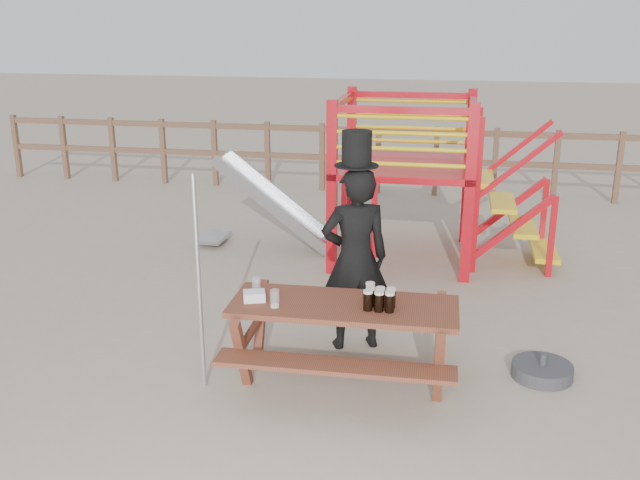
{
  "coord_description": "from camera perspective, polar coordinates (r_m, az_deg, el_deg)",
  "views": [
    {
      "loc": [
        0.79,
        -5.31,
        3.04
      ],
      "look_at": [
        -0.37,
        0.8,
        1.06
      ],
      "focal_mm": 40.0,
      "sensor_mm": 36.0,
      "label": 1
    }
  ],
  "objects": [
    {
      "name": "stout_pints",
      "position": [
        5.85,
        4.69,
        -4.66
      ],
      "size": [
        0.26,
        0.26,
        0.17
      ],
      "color": "black",
      "rests_on": "picnic_table"
    },
    {
      "name": "man_with_hat",
      "position": [
        6.57,
        2.83,
        -1.13
      ],
      "size": [
        0.75,
        0.62,
        2.06
      ],
      "rotation": [
        0.0,
        0.0,
        3.52
      ],
      "color": "black",
      "rests_on": "ground"
    },
    {
      "name": "parasol_base",
      "position": [
        6.61,
        17.34,
        -9.94
      ],
      "size": [
        0.53,
        0.53,
        0.22
      ],
      "color": "#36373B",
      "rests_on": "ground"
    },
    {
      "name": "empty_glasses",
      "position": [
        6.01,
        -4.4,
        -4.24
      ],
      "size": [
        0.3,
        0.32,
        0.15
      ],
      "color": "silver",
      "rests_on": "picnic_table"
    },
    {
      "name": "picnic_table",
      "position": [
        6.06,
        1.89,
        -7.48
      ],
      "size": [
        1.91,
        1.34,
        0.73
      ],
      "rotation": [
        0.0,
        0.0,
        0.02
      ],
      "color": "brown",
      "rests_on": "ground"
    },
    {
      "name": "paper_bag",
      "position": [
        6.03,
        -5.28,
        -4.48
      ],
      "size": [
        0.22,
        0.19,
        0.08
      ],
      "primitive_type": "cube",
      "rotation": [
        0.0,
        0.0,
        0.32
      ],
      "color": "white",
      "rests_on": "picnic_table"
    },
    {
      "name": "metal_pole",
      "position": [
        5.91,
        -9.67,
        -3.53
      ],
      "size": [
        0.04,
        0.04,
        1.85
      ],
      "primitive_type": "cylinder",
      "color": "#B2B2B7",
      "rests_on": "ground"
    },
    {
      "name": "back_fence",
      "position": [
        12.55,
        6.97,
        6.96
      ],
      "size": [
        15.09,
        0.09,
        1.2
      ],
      "color": "brown",
      "rests_on": "ground"
    },
    {
      "name": "playground_fort",
      "position": [
        9.13,
        6.3,
        5.12
      ],
      "size": [
        4.71,
        1.84,
        2.1
      ],
      "color": "red",
      "rests_on": "ground"
    },
    {
      "name": "ground",
      "position": [
        6.17,
        2.0,
        -11.85
      ],
      "size": [
        60.0,
        60.0,
        0.0
      ],
      "primitive_type": "plane",
      "color": "tan",
      "rests_on": "ground"
    }
  ]
}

